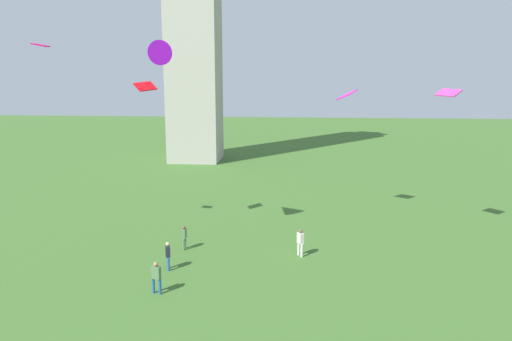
# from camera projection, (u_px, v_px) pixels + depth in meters

# --- Properties ---
(person_0) EXTENTS (0.55, 0.37, 1.81)m
(person_0) POSITION_uv_depth(u_px,v_px,m) (156.00, 276.00, 27.06)
(person_0) COLOR #235693
(person_0) RESTS_ON ground_plane
(person_1) EXTENTS (0.28, 0.51, 1.66)m
(person_1) POSITION_uv_depth(u_px,v_px,m) (184.00, 236.00, 33.84)
(person_1) COLOR #51754C
(person_1) RESTS_ON ground_plane
(person_2) EXTENTS (0.47, 0.55, 1.82)m
(person_2) POSITION_uv_depth(u_px,v_px,m) (300.00, 241.00, 32.57)
(person_2) COLOR silver
(person_2) RESTS_ON ground_plane
(person_4) EXTENTS (0.40, 0.52, 1.75)m
(person_4) POSITION_uv_depth(u_px,v_px,m) (168.00, 254.00, 30.35)
(person_4) COLOR #235693
(person_4) RESTS_ON ground_plane
(kite_flying_0) EXTENTS (2.48, 2.77, 1.73)m
(kite_flying_0) POSITION_uv_depth(u_px,v_px,m) (156.00, 54.00, 32.24)
(kite_flying_0) COLOR #960FCD
(kite_flying_1) EXTENTS (1.63, 1.62, 0.70)m
(kite_flying_1) POSITION_uv_depth(u_px,v_px,m) (145.00, 86.00, 35.31)
(kite_flying_1) COLOR red
(kite_flying_2) EXTENTS (1.04, 0.75, 0.27)m
(kite_flying_2) POSITION_uv_depth(u_px,v_px,m) (40.00, 45.00, 32.59)
(kite_flying_2) COLOR #C70659
(kite_flying_3) EXTENTS (1.73, 1.75, 0.53)m
(kite_flying_3) POSITION_uv_depth(u_px,v_px,m) (448.00, 93.00, 34.00)
(kite_flying_3) COLOR #E338A2
(kite_flying_4) EXTENTS (1.65, 1.87, 0.92)m
(kite_flying_4) POSITION_uv_depth(u_px,v_px,m) (347.00, 95.00, 39.40)
(kite_flying_4) COLOR #EE28C0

